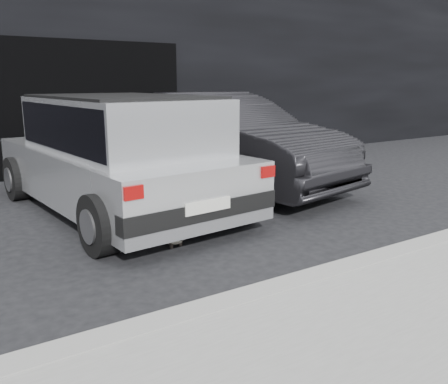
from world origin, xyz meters
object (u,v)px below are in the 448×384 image
silver_hatchback (119,149)px  second_car (220,140)px  cat_siamese (170,235)px  cat_white (136,232)px

silver_hatchback → second_car: bearing=13.2°
silver_hatchback → cat_siamese: size_ratio=6.21×
cat_white → silver_hatchback: bearing=170.9°
cat_siamese → cat_white: bearing=-28.1°
second_car → cat_siamese: size_ratio=6.69×
cat_white → second_car: bearing=137.4°
second_car → cat_white: size_ratio=6.35×
cat_siamese → second_car: bearing=-141.1°
second_car → cat_siamese: (-2.16, -2.34, -0.70)m
second_car → cat_siamese: bearing=-143.7°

